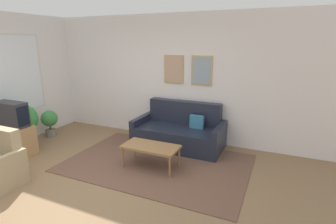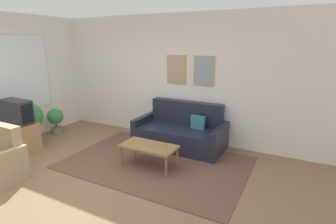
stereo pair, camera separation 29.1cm
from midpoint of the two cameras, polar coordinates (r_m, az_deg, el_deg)
name	(u,v)px [view 2 (the right image)]	position (r m, az deg, el deg)	size (l,w,h in m)	color
ground_plane	(81,188)	(4.24, -16.56, -15.61)	(16.00, 16.00, 0.00)	#846647
area_rug	(156,163)	(4.82, -0.90, -10.96)	(3.19, 2.11, 0.01)	brown
wall_back	(164,77)	(5.87, 0.66, 7.54)	(8.00, 0.09, 2.70)	silver
wall_left_window	(1,81)	(6.23, -31.42, 5.82)	(0.08, 8.00, 2.70)	silver
couch	(181,132)	(5.45, 4.36, -4.47)	(1.81, 0.90, 0.90)	#1E2333
coffee_table	(149,147)	(4.54, -2.34, -7.71)	(0.97, 0.49, 0.40)	olive
tv_stand	(20,137)	(5.92, -28.28, -4.83)	(0.72, 0.43, 0.58)	#A87F51
tv	(16,112)	(5.78, -28.90, 0.05)	(0.68, 0.28, 0.47)	#2D2D33
potted_plant_tall	(27,118)	(5.96, -27.08, -1.21)	(0.60, 0.60, 0.95)	#383D42
potted_plant_by_window	(55,119)	(6.63, -22.15, -1.37)	(0.36, 0.36, 0.61)	slate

